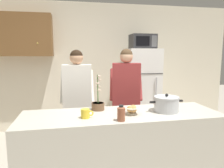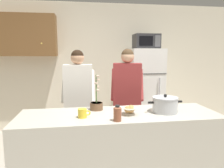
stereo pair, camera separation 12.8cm
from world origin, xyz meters
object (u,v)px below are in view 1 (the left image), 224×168
object	(u,v)px
cooking_pot	(166,104)
coffee_mug	(86,114)
person_near_pot	(77,92)
potted_orchid	(98,104)
microwave	(143,42)
bread_bowl	(132,110)
bottle_near_edge	(121,113)
person_by_sink	(126,90)
refrigerator	(141,90)

from	to	relation	value
cooking_pot	coffee_mug	world-z (taller)	cooking_pot
person_near_pot	potted_orchid	xyz separation A→B (m)	(0.22, -0.67, -0.03)
person_near_pot	cooking_pot	size ratio (longest dim) A/B	4.12
person_near_pot	coffee_mug	world-z (taller)	person_near_pot
microwave	bread_bowl	xyz separation A→B (m)	(-0.77, -1.89, -0.83)
cooking_pot	bottle_near_edge	distance (m)	0.63
microwave	bottle_near_edge	xyz separation A→B (m)	(-0.94, -2.08, -0.81)
person_by_sink	cooking_pot	distance (m)	0.91
microwave	person_by_sink	world-z (taller)	microwave
microwave	bread_bowl	bearing A→B (deg)	-112.20
person_near_pot	bottle_near_edge	world-z (taller)	person_near_pot
refrigerator	cooking_pot	size ratio (longest dim) A/B	4.21
microwave	coffee_mug	world-z (taller)	microwave
person_near_pot	cooking_pot	xyz separation A→B (m)	(0.97, -0.89, -0.01)
person_by_sink	bottle_near_edge	bearing A→B (deg)	-107.38
refrigerator	coffee_mug	world-z (taller)	refrigerator
coffee_mug	person_near_pot	bearing A→B (deg)	93.09
person_by_sink	bottle_near_edge	size ratio (longest dim) A/B	10.26
coffee_mug	cooking_pot	bearing A→B (deg)	4.06
cooking_pot	potted_orchid	distance (m)	0.79
potted_orchid	person_near_pot	bearing A→B (deg)	107.88
person_by_sink	potted_orchid	size ratio (longest dim) A/B	3.96
person_by_sink	coffee_mug	xyz separation A→B (m)	(-0.68, -0.95, -0.06)
coffee_mug	bottle_near_edge	world-z (taller)	bottle_near_edge
refrigerator	bottle_near_edge	bearing A→B (deg)	-114.05
bottle_near_edge	potted_orchid	world-z (taller)	potted_orchid
person_near_pot	bottle_near_edge	size ratio (longest dim) A/B	10.15
cooking_pot	coffee_mug	size ratio (longest dim) A/B	3.02
person_near_pot	person_by_sink	world-z (taller)	person_by_sink
refrigerator	bottle_near_edge	distance (m)	2.30
cooking_pot	potted_orchid	size ratio (longest dim) A/B	0.95
microwave	coffee_mug	size ratio (longest dim) A/B	3.66
cooking_pot	coffee_mug	xyz separation A→B (m)	(-0.92, -0.07, -0.04)
coffee_mug	potted_orchid	xyz separation A→B (m)	(0.17, 0.28, 0.02)
cooking_pot	bread_bowl	size ratio (longest dim) A/B	2.16
person_by_sink	bread_bowl	distance (m)	0.93
coffee_mug	bottle_near_edge	bearing A→B (deg)	-25.55
coffee_mug	potted_orchid	size ratio (longest dim) A/B	0.32
person_near_pot	potted_orchid	bearing A→B (deg)	-72.12
person_near_pot	coffee_mug	bearing A→B (deg)	-86.91
refrigerator	person_by_sink	size ratio (longest dim) A/B	1.01
coffee_mug	bottle_near_edge	xyz separation A→B (m)	(0.34, -0.16, 0.03)
person_near_pot	bottle_near_edge	xyz separation A→B (m)	(0.39, -1.12, -0.02)
refrigerator	potted_orchid	world-z (taller)	refrigerator
person_near_pot	bottle_near_edge	bearing A→B (deg)	-70.82
refrigerator	potted_orchid	xyz separation A→B (m)	(-1.11, -1.65, 0.15)
bread_bowl	potted_orchid	world-z (taller)	potted_orchid
person_near_pot	coffee_mug	distance (m)	0.96
microwave	person_by_sink	size ratio (longest dim) A/B	0.29
cooking_pot	bottle_near_edge	world-z (taller)	cooking_pot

